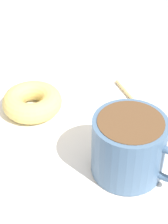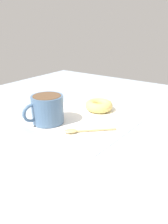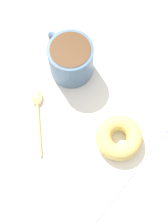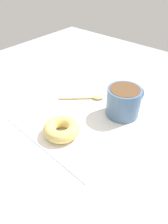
% 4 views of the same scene
% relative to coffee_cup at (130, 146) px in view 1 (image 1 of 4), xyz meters
% --- Properties ---
extents(ground_plane, '(1.20, 1.20, 0.02)m').
position_rel_coffee_cup_xyz_m(ground_plane, '(-0.09, -0.07, -0.06)').
color(ground_plane, '#99A8B7').
extents(napkin, '(0.33, 0.33, 0.00)m').
position_rel_coffee_cup_xyz_m(napkin, '(-0.07, -0.09, -0.04)').
color(napkin, white).
rests_on(napkin, ground_plane).
extents(coffee_cup, '(0.09, 0.12, 0.08)m').
position_rel_coffee_cup_xyz_m(coffee_cup, '(0.00, 0.00, 0.00)').
color(coffee_cup, slate).
rests_on(coffee_cup, napkin).
extents(donut, '(0.09, 0.09, 0.03)m').
position_rel_coffee_cup_xyz_m(donut, '(-0.07, -0.18, -0.03)').
color(donut, '#E5C66B').
rests_on(donut, napkin).
extents(spoon, '(0.12, 0.11, 0.01)m').
position_rel_coffee_cup_xyz_m(spoon, '(-0.12, 0.00, -0.04)').
color(spoon, '#D8B772').
rests_on(spoon, napkin).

